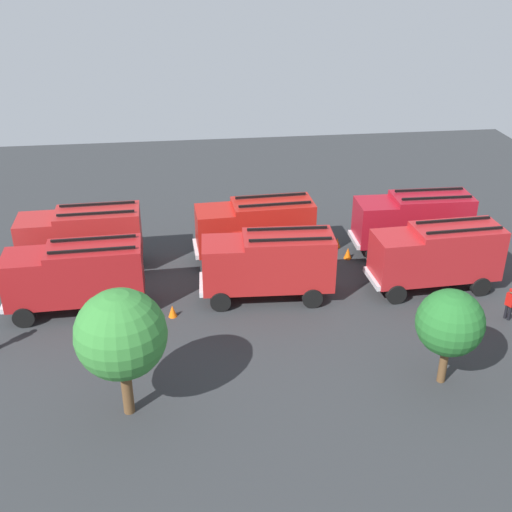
{
  "coord_description": "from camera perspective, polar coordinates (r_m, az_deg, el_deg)",
  "views": [
    {
      "loc": [
        4.06,
        32.27,
        17.85
      ],
      "look_at": [
        0.0,
        0.0,
        1.4
      ],
      "focal_mm": 44.61,
      "sensor_mm": 36.0,
      "label": 1
    }
  ],
  "objects": [
    {
      "name": "fire_truck_5",
      "position": [
        34.21,
        -15.88,
        -1.59
      ],
      "size": [
        7.27,
        2.94,
        3.88
      ],
      "rotation": [
        0.0,
        0.0,
        0.03
      ],
      "color": "maroon",
      "rests_on": "ground"
    },
    {
      "name": "fire_truck_4",
      "position": [
        34.1,
        1.14,
        -0.59
      ],
      "size": [
        7.31,
        3.05,
        3.88
      ],
      "rotation": [
        0.0,
        0.0,
        -0.05
      ],
      "color": "#A61D1C",
      "rests_on": "ground"
    },
    {
      "name": "tree_1",
      "position": [
        28.48,
        16.99,
        -5.78
      ],
      "size": [
        2.93,
        2.93,
        4.55
      ],
      "color": "brown",
      "rests_on": "ground"
    },
    {
      "name": "traffic_cone_1",
      "position": [
        33.55,
        -7.5,
        -4.92
      ],
      "size": [
        0.45,
        0.45,
        0.65
      ],
      "primitive_type": "cone",
      "color": "#F2600C",
      "rests_on": "ground"
    },
    {
      "name": "traffic_cone_0",
      "position": [
        40.87,
        7.28,
        1.2
      ],
      "size": [
        0.44,
        0.44,
        0.63
      ],
      "primitive_type": "cone",
      "color": "#F2600C",
      "rests_on": "ground"
    },
    {
      "name": "fire_truck_2",
      "position": [
        38.49,
        -15.39,
        1.75
      ],
      "size": [
        7.27,
        2.92,
        3.88
      ],
      "rotation": [
        0.0,
        0.0,
        0.03
      ],
      "color": "#A52121",
      "rests_on": "ground"
    },
    {
      "name": "firefighter_2",
      "position": [
        40.51,
        -0.78,
        2.15
      ],
      "size": [
        0.37,
        0.48,
        1.68
      ],
      "rotation": [
        0.0,
        0.0,
        0.35
      ],
      "color": "black",
      "rests_on": "ground"
    },
    {
      "name": "fire_truck_1",
      "position": [
        38.32,
        -0.06,
        2.65
      ],
      "size": [
        7.3,
        3.0,
        3.88
      ],
      "rotation": [
        0.0,
        0.0,
        0.04
      ],
      "color": "#A91B14",
      "rests_on": "ground"
    },
    {
      "name": "fire_truck_3",
      "position": [
        36.39,
        15.89,
        0.18
      ],
      "size": [
        7.31,
        3.04,
        3.88
      ],
      "rotation": [
        0.0,
        0.0,
        0.05
      ],
      "color": "#A81E22",
      "rests_on": "ground"
    },
    {
      "name": "tree_2",
      "position": [
        25.66,
        -12.02,
        -6.93
      ],
      "size": [
        3.68,
        3.68,
        5.71
      ],
      "color": "brown",
      "rests_on": "ground"
    },
    {
      "name": "traffic_cone_2",
      "position": [
        39.52,
        8.24,
        0.25
      ],
      "size": [
        0.49,
        0.49,
        0.7
      ],
      "primitive_type": "cone",
      "color": "#F2600C",
      "rests_on": "ground"
    },
    {
      "name": "fire_truck_0",
      "position": [
        40.49,
        13.9,
        3.2
      ],
      "size": [
        7.24,
        2.85,
        3.88
      ],
      "rotation": [
        0.0,
        0.0,
        -0.02
      ],
      "color": "maroon",
      "rests_on": "ground"
    },
    {
      "name": "ground_plane",
      "position": [
        37.1,
        0.0,
        -1.93
      ],
      "size": [
        56.92,
        56.92,
        0.0
      ],
      "primitive_type": "plane",
      "color": "#2D3033"
    },
    {
      "name": "firefighter_1",
      "position": [
        35.23,
        21.8,
        -3.9
      ],
      "size": [
        0.4,
        0.48,
        1.75
      ],
      "rotation": [
        0.0,
        0.0,
        3.61
      ],
      "color": "black",
      "rests_on": "ground"
    }
  ]
}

